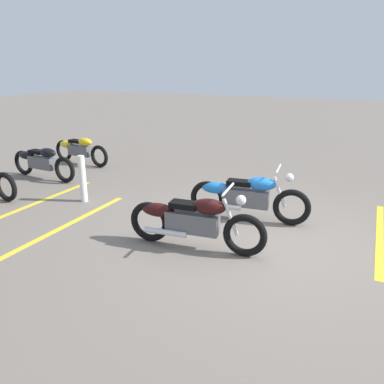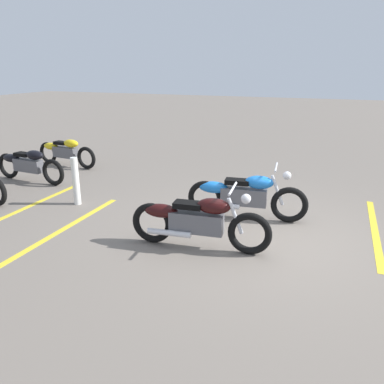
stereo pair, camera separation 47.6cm
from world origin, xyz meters
name	(u,v)px [view 2 (the right image)]	position (x,y,z in m)	size (l,w,h in m)	color
ground_plane	(263,238)	(0.00, 0.00, 0.00)	(60.00, 60.00, 0.00)	slate
motorcycle_bright_foreground	(243,195)	(0.55, -0.73, 0.46)	(2.23, 0.64, 1.04)	black
motorcycle_dark_foreground	(196,220)	(0.93, 0.75, 0.46)	(2.23, 0.62, 1.04)	black
motorcycle_row_far_left	(65,151)	(6.23, -2.83, 0.43)	(2.07, 0.38, 0.78)	black
motorcycle_row_left	(28,164)	(6.07, -1.22, 0.44)	(2.13, 0.34, 0.80)	black
bollard_post	(76,181)	(3.92, -0.26, 0.49)	(0.14, 0.14, 0.99)	white
parking_stripe_near	(375,230)	(-1.75, -0.99, 0.00)	(3.20, 0.12, 0.01)	yellow
parking_stripe_mid	(66,228)	(3.35, 0.86, 0.00)	(3.20, 0.12, 0.01)	yellow
parking_stripe_far	(30,206)	(4.75, 0.20, 0.00)	(3.20, 0.12, 0.01)	yellow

